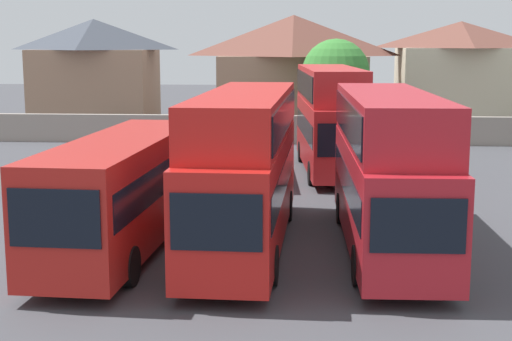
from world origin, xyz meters
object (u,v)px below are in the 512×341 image
bus_1 (123,187)px  house_terrace_left (95,71)px  house_terrace_right (459,75)px  tree_left_of_lot (336,73)px  bus_3 (388,163)px  bus_2 (245,161)px  house_terrace_centre (293,71)px  bus_4 (231,132)px  bus_5 (330,114)px

bus_1 → house_terrace_left: bearing=-160.0°
bus_1 → house_terrace_right: bearing=156.6°
bus_1 → tree_left_of_lot: 28.62m
bus_3 → tree_left_of_lot: (-0.67, 26.86, 1.61)m
bus_2 → bus_3: size_ratio=1.07×
bus_1 → house_terrace_left: size_ratio=1.20×
house_terrace_centre → bus_1: bearing=-97.9°
bus_2 → house_terrace_right: (13.01, 33.03, 1.23)m
bus_2 → bus_4: bus_2 is taller
house_terrace_centre → tree_left_of_lot: house_terrace_centre is taller
house_terrace_left → bus_5: bearing=-49.0°
bus_1 → bus_2: size_ratio=0.92×
bus_2 → bus_4: size_ratio=1.01×
bus_1 → bus_3: bearing=97.6°
bus_2 → house_terrace_left: size_ratio=1.30×
bus_2 → bus_4: (-1.91, 14.23, -0.81)m
bus_1 → house_terrace_left: house_terrace_left is taller
bus_5 → house_terrace_left: bearing=-143.6°
bus_3 → bus_5: bus_5 is taller
house_terrace_left → bus_1: bearing=-73.0°
house_terrace_left → tree_left_of_lot: 19.59m
bus_4 → house_terrace_left: 23.55m
bus_1 → bus_5: bearing=158.2°
house_terrace_centre → tree_left_of_lot: size_ratio=1.68×
bus_3 → house_terrace_right: (8.56, 33.10, 1.23)m
bus_2 → tree_left_of_lot: (3.78, 26.79, 1.60)m
bus_5 → house_terrace_left: size_ratio=1.18×
bus_1 → tree_left_of_lot: tree_left_of_lot is taller
house_terrace_right → tree_left_of_lot: house_terrace_right is taller
house_terrace_left → house_terrace_centre: bearing=-5.6°
house_terrace_right → bus_1: bearing=-116.4°
bus_3 → house_terrace_left: size_ratio=1.22×
bus_2 → tree_left_of_lot: bearing=173.7°
bus_3 → house_terrace_left: 39.03m
bus_4 → bus_5: (4.97, -0.23, 0.95)m
bus_3 → tree_left_of_lot: size_ratio=1.71×
bus_2 → house_terrace_right: 35.52m
bus_3 → bus_4: size_ratio=0.94×
house_terrace_left → bus_3: bearing=-61.1°
bus_4 → house_terrace_right: (14.92, 18.80, 2.04)m
bus_3 → house_terrace_centre: 32.88m
house_terrace_centre → bus_5: bearing=-83.3°
bus_2 → bus_4: 14.38m
house_terrace_right → tree_left_of_lot: bearing=-145.9°
house_terrace_centre → tree_left_of_lot: 6.47m
bus_2 → tree_left_of_lot: tree_left_of_lot is taller
house_terrace_right → bus_4: bearing=-128.4°
house_terrace_centre → house_terrace_left: bearing=174.4°
bus_5 → bus_1: bearing=-29.5°
bus_4 → house_terrace_left: (-12.50, 19.84, 2.18)m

